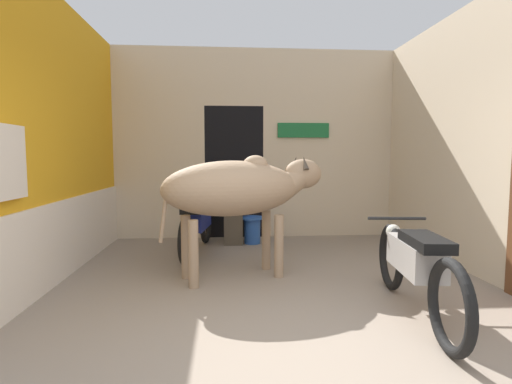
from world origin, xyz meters
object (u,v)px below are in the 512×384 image
object	(u,v)px
motorcycle_near	(415,264)
plastic_stool	(252,229)
cow	(240,189)
motorcycle_far	(197,223)
shopkeeper_seated	(233,207)

from	to	relation	value
motorcycle_near	plastic_stool	xyz separation A→B (m)	(-1.24, 3.06, -0.23)
cow	plastic_stool	size ratio (longest dim) A/B	4.65
motorcycle_far	shopkeeper_seated	world-z (taller)	shopkeeper_seated
cow	shopkeeper_seated	world-z (taller)	cow
shopkeeper_seated	plastic_stool	bearing A→B (deg)	-3.25
cow	motorcycle_far	size ratio (longest dim) A/B	1.00
motorcycle_far	plastic_stool	distance (m)	1.05
motorcycle_far	plastic_stool	size ratio (longest dim) A/B	4.63
cow	plastic_stool	world-z (taller)	cow
motorcycle_near	shopkeeper_seated	distance (m)	3.45
cow	motorcycle_near	distance (m)	2.05
cow	motorcycle_near	xyz separation A→B (m)	(1.51, -1.26, -0.58)
motorcycle_near	shopkeeper_seated	world-z (taller)	shopkeeper_seated
motorcycle_far	plastic_stool	bearing A→B (deg)	34.32
motorcycle_far	plastic_stool	xyz separation A→B (m)	(0.85, 0.58, -0.21)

